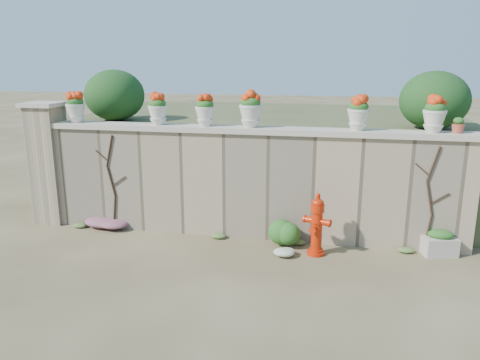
% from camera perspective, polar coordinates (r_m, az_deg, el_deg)
% --- Properties ---
extents(ground, '(80.00, 80.00, 0.00)m').
position_cam_1_polar(ground, '(7.53, -1.73, -11.50)').
color(ground, brown).
rests_on(ground, ground).
extents(stone_wall, '(8.00, 0.40, 2.00)m').
position_cam_1_polar(stone_wall, '(8.84, 0.93, -0.62)').
color(stone_wall, tan).
rests_on(stone_wall, ground).
extents(wall_cap, '(8.10, 0.52, 0.10)m').
position_cam_1_polar(wall_cap, '(8.63, 0.96, 6.13)').
color(wall_cap, beige).
rests_on(wall_cap, stone_wall).
extents(gate_pillar, '(0.72, 0.72, 2.48)m').
position_cam_1_polar(gate_pillar, '(10.37, -22.23, 2.00)').
color(gate_pillar, tan).
rests_on(gate_pillar, ground).
extents(raised_fill, '(9.00, 6.00, 2.00)m').
position_cam_1_polar(raised_fill, '(11.92, 3.83, 3.26)').
color(raised_fill, '#384C23').
rests_on(raised_fill, ground).
extents(back_shrub_left, '(1.30, 1.30, 1.10)m').
position_cam_1_polar(back_shrub_left, '(10.75, -15.04, 9.95)').
color(back_shrub_left, '#143814').
rests_on(back_shrub_left, raised_fill).
extents(back_shrub_right, '(1.30, 1.30, 1.10)m').
position_cam_1_polar(back_shrub_right, '(9.78, 22.61, 8.97)').
color(back_shrub_right, '#143814').
rests_on(back_shrub_right, raised_fill).
extents(vine_left, '(0.60, 0.04, 1.91)m').
position_cam_1_polar(vine_left, '(9.50, -15.38, -0.15)').
color(vine_left, black).
rests_on(vine_left, ground).
extents(vine_right, '(0.60, 0.04, 1.91)m').
position_cam_1_polar(vine_right, '(8.64, 22.18, -2.13)').
color(vine_right, black).
rests_on(vine_right, ground).
extents(fire_hydrant, '(0.48, 0.34, 1.10)m').
position_cam_1_polar(fire_hydrant, '(8.17, 9.35, -5.34)').
color(fire_hydrant, red).
rests_on(fire_hydrant, ground).
extents(planter_box, '(0.62, 0.46, 0.47)m').
position_cam_1_polar(planter_box, '(8.85, 23.18, -7.13)').
color(planter_box, beige).
rests_on(planter_box, ground).
extents(green_shrub, '(0.63, 0.57, 0.60)m').
position_cam_1_polar(green_shrub, '(8.49, 5.62, -6.29)').
color(green_shrub, '#1E5119').
rests_on(green_shrub, ground).
extents(magenta_clump, '(1.01, 0.67, 0.27)m').
position_cam_1_polar(magenta_clump, '(9.74, -15.71, -5.07)').
color(magenta_clump, '#B62482').
rests_on(magenta_clump, ground).
extents(white_flowers, '(0.52, 0.42, 0.19)m').
position_cam_1_polar(white_flowers, '(8.19, 5.66, -8.64)').
color(white_flowers, white).
rests_on(white_flowers, ground).
extents(urn_pot_0, '(0.37, 0.37, 0.58)m').
position_cam_1_polar(urn_pot_0, '(9.83, -19.43, 8.32)').
color(urn_pot_0, beige).
rests_on(urn_pot_0, wall_cap).
extents(urn_pot_1, '(0.37, 0.37, 0.58)m').
position_cam_1_polar(urn_pot_1, '(9.07, -9.98, 8.46)').
color(urn_pot_1, beige).
rests_on(urn_pot_1, wall_cap).
extents(urn_pot_2, '(0.37, 0.37, 0.58)m').
position_cam_1_polar(urn_pot_2, '(8.77, -4.27, 8.44)').
color(urn_pot_2, beige).
rests_on(urn_pot_2, wall_cap).
extents(urn_pot_3, '(0.42, 0.42, 0.66)m').
position_cam_1_polar(urn_pot_3, '(8.57, 1.31, 8.60)').
color(urn_pot_3, beige).
rests_on(urn_pot_3, wall_cap).
extents(urn_pot_4, '(0.38, 0.38, 0.60)m').
position_cam_1_polar(urn_pot_4, '(8.44, 14.24, 7.88)').
color(urn_pot_4, beige).
rests_on(urn_pot_4, wall_cap).
extents(urn_pot_5, '(0.39, 0.39, 0.61)m').
position_cam_1_polar(urn_pot_5, '(8.59, 22.63, 7.36)').
color(urn_pot_5, beige).
rests_on(urn_pot_5, wall_cap).
extents(terracotta_pot, '(0.21, 0.21, 0.26)m').
position_cam_1_polar(terracotta_pot, '(8.69, 25.04, 5.97)').
color(terracotta_pot, '#B14A36').
rests_on(terracotta_pot, wall_cap).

